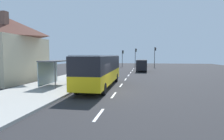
% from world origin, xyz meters
% --- Properties ---
extents(ground_plane, '(56.00, 92.00, 0.04)m').
position_xyz_m(ground_plane, '(0.00, 14.00, -0.02)').
color(ground_plane, '#262628').
extents(sidewalk_platform, '(6.20, 30.00, 0.18)m').
position_xyz_m(sidewalk_platform, '(-6.40, 2.00, 0.09)').
color(sidewalk_platform, '#999993').
rests_on(sidewalk_platform, ground).
extents(lane_stripe_seg_0, '(0.16, 2.20, 0.01)m').
position_xyz_m(lane_stripe_seg_0, '(0.25, -6.00, 0.01)').
color(lane_stripe_seg_0, silver).
rests_on(lane_stripe_seg_0, ground).
extents(lane_stripe_seg_1, '(0.16, 2.20, 0.01)m').
position_xyz_m(lane_stripe_seg_1, '(0.25, -1.00, 0.01)').
color(lane_stripe_seg_1, silver).
rests_on(lane_stripe_seg_1, ground).
extents(lane_stripe_seg_2, '(0.16, 2.20, 0.01)m').
position_xyz_m(lane_stripe_seg_2, '(0.25, 4.00, 0.01)').
color(lane_stripe_seg_2, silver).
rests_on(lane_stripe_seg_2, ground).
extents(lane_stripe_seg_3, '(0.16, 2.20, 0.01)m').
position_xyz_m(lane_stripe_seg_3, '(0.25, 9.00, 0.01)').
color(lane_stripe_seg_3, silver).
rests_on(lane_stripe_seg_3, ground).
extents(lane_stripe_seg_4, '(0.16, 2.20, 0.01)m').
position_xyz_m(lane_stripe_seg_4, '(0.25, 14.00, 0.01)').
color(lane_stripe_seg_4, silver).
rests_on(lane_stripe_seg_4, ground).
extents(lane_stripe_seg_5, '(0.16, 2.20, 0.01)m').
position_xyz_m(lane_stripe_seg_5, '(0.25, 19.00, 0.01)').
color(lane_stripe_seg_5, silver).
rests_on(lane_stripe_seg_5, ground).
extents(lane_stripe_seg_6, '(0.16, 2.20, 0.01)m').
position_xyz_m(lane_stripe_seg_6, '(0.25, 24.00, 0.01)').
color(lane_stripe_seg_6, silver).
rests_on(lane_stripe_seg_6, ground).
extents(lane_stripe_seg_7, '(0.16, 2.20, 0.01)m').
position_xyz_m(lane_stripe_seg_7, '(0.25, 29.00, 0.01)').
color(lane_stripe_seg_7, silver).
rests_on(lane_stripe_seg_7, ground).
extents(bus, '(2.65, 11.04, 3.21)m').
position_xyz_m(bus, '(-1.71, 2.58, 1.84)').
color(bus, yellow).
rests_on(bus, ground).
extents(white_van, '(2.05, 5.21, 2.30)m').
position_xyz_m(white_van, '(2.20, 21.64, 1.34)').
color(white_van, black).
rests_on(white_van, ground).
extents(sedan_near, '(1.98, 4.47, 1.52)m').
position_xyz_m(sedan_near, '(2.30, 35.03, 0.79)').
color(sedan_near, '#A51919').
rests_on(sedan_near, ground).
extents(sedan_far, '(2.04, 4.49, 1.52)m').
position_xyz_m(sedan_far, '(2.30, 41.08, 0.79)').
color(sedan_far, '#195933').
rests_on(sedan_far, ground).
extents(recycling_bin_green, '(0.52, 0.52, 0.95)m').
position_xyz_m(recycling_bin_green, '(-4.20, 1.54, 0.66)').
color(recycling_bin_green, green).
rests_on(recycling_bin_green, sidewalk_platform).
extents(recycling_bin_orange, '(0.52, 0.52, 0.95)m').
position_xyz_m(recycling_bin_orange, '(-4.20, 2.24, 0.66)').
color(recycling_bin_orange, orange).
rests_on(recycling_bin_orange, sidewalk_platform).
extents(traffic_light_near_side, '(0.49, 0.28, 5.33)m').
position_xyz_m(traffic_light_near_side, '(5.50, 34.53, 3.53)').
color(traffic_light_near_side, '#2D2D2D').
rests_on(traffic_light_near_side, ground).
extents(traffic_light_far_side, '(0.49, 0.28, 4.59)m').
position_xyz_m(traffic_light_far_side, '(-3.10, 35.33, 3.07)').
color(traffic_light_far_side, '#2D2D2D').
rests_on(traffic_light_far_side, ground).
extents(traffic_light_median, '(0.49, 0.28, 5.08)m').
position_xyz_m(traffic_light_median, '(0.40, 36.13, 3.37)').
color(traffic_light_median, '#2D2D2D').
rests_on(traffic_light_median, ground).
extents(bus_shelter, '(1.80, 4.00, 2.50)m').
position_xyz_m(bus_shelter, '(-6.41, 1.93, 2.10)').
color(bus_shelter, '#4C4C51').
rests_on(bus_shelter, sidewalk_platform).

